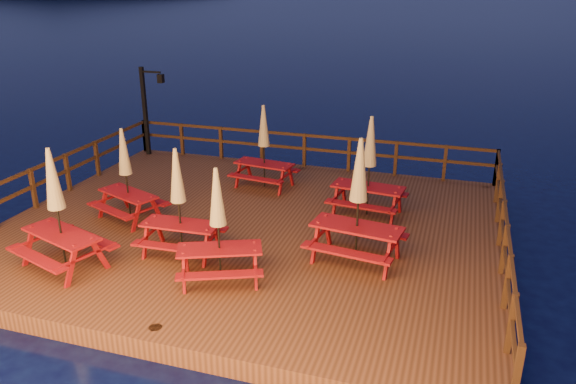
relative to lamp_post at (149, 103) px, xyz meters
The scene contains 12 objects.
ground 7.39m from the lamp_post, 40.16° to the right, with size 500.00×500.00×0.00m, color black.
deck 7.33m from the lamp_post, 40.16° to the right, with size 12.00×10.00×0.40m, color #492917.
deck_piles 7.48m from the lamp_post, 40.16° to the right, with size 11.44×9.44×1.40m.
railing 6.15m from the lamp_post, 27.22° to the right, with size 11.80×9.75×1.10m.
lamp_post is the anchor object (origin of this frame).
picnic_table_0 5.68m from the lamp_post, 65.32° to the right, with size 2.04×1.87×2.37m.
picnic_table_1 9.32m from the lamp_post, 51.38° to the right, with size 2.08×1.92×2.40m.
picnic_table_2 5.17m from the lamp_post, 21.11° to the right, with size 1.87×1.61×2.42m.
picnic_table_3 7.89m from the lamp_post, 55.02° to the right, with size 1.76×1.47×2.43m.
picnic_table_4 9.99m from the lamp_post, 34.27° to the right, with size 2.12×1.83×2.75m.
picnic_table_5 8.59m from the lamp_post, 20.57° to the right, with size 1.97×1.68×2.60m.
picnic_table_6 8.14m from the lamp_post, 72.50° to the right, with size 2.22×2.01×2.62m.
Camera 1 is at (4.75, -11.85, 6.13)m, focal length 35.00 mm.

